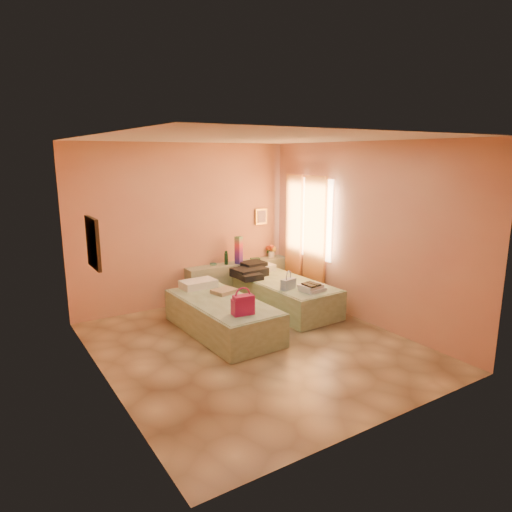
# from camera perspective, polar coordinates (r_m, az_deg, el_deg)

# --- Properties ---
(ground) EXTENTS (4.50, 4.50, 0.00)m
(ground) POSITION_cam_1_polar(r_m,az_deg,el_deg) (6.46, -0.14, -11.19)
(ground) COLOR tan
(ground) RESTS_ON ground
(room_walls) EXTENTS (4.02, 4.51, 2.81)m
(room_walls) POSITION_cam_1_polar(r_m,az_deg,el_deg) (6.55, -1.30, 5.43)
(room_walls) COLOR tan
(room_walls) RESTS_ON ground
(headboard_ledge) EXTENTS (2.05, 0.30, 0.65)m
(headboard_ledge) POSITION_cam_1_polar(r_m,az_deg,el_deg) (8.52, -2.18, -2.93)
(headboard_ledge) COLOR #939F82
(headboard_ledge) RESTS_ON ground
(bed_left) EXTENTS (0.96, 2.03, 0.50)m
(bed_left) POSITION_cam_1_polar(r_m,az_deg,el_deg) (6.85, -4.24, -7.55)
(bed_left) COLOR #A4C19B
(bed_left) RESTS_ON ground
(bed_right) EXTENTS (0.96, 2.03, 0.50)m
(bed_right) POSITION_cam_1_polar(r_m,az_deg,el_deg) (7.85, 3.54, -4.88)
(bed_right) COLOR #A4C19B
(bed_right) RESTS_ON ground
(water_bottle) EXTENTS (0.08, 0.08, 0.24)m
(water_bottle) POSITION_cam_1_polar(r_m,az_deg,el_deg) (8.27, -3.75, -0.26)
(water_bottle) COLOR #143824
(water_bottle) RESTS_ON headboard_ledge
(rainbow_box) EXTENTS (0.15, 0.15, 0.50)m
(rainbow_box) POSITION_cam_1_polar(r_m,az_deg,el_deg) (8.30, -2.18, 0.73)
(rainbow_box) COLOR #A5144E
(rainbow_box) RESTS_ON headboard_ledge
(small_dish) EXTENTS (0.14, 0.14, 0.03)m
(small_dish) POSITION_cam_1_polar(r_m,az_deg,el_deg) (8.26, -5.38, -1.03)
(small_dish) COLOR #4C8C71
(small_dish) RESTS_ON headboard_ledge
(green_book) EXTENTS (0.19, 0.16, 0.03)m
(green_book) POSITION_cam_1_polar(r_m,az_deg,el_deg) (8.66, -0.12, -0.35)
(green_book) COLOR #294D32
(green_book) RESTS_ON headboard_ledge
(flower_vase) EXTENTS (0.22, 0.22, 0.28)m
(flower_vase) POSITION_cam_1_polar(r_m,az_deg,el_deg) (8.86, 1.95, 0.78)
(flower_vase) COLOR white
(flower_vase) RESTS_ON headboard_ledge
(magenta_handbag) EXTENTS (0.31, 0.20, 0.27)m
(magenta_handbag) POSITION_cam_1_polar(r_m,az_deg,el_deg) (6.14, -1.66, -6.10)
(magenta_handbag) COLOR #A5144E
(magenta_handbag) RESTS_ON bed_left
(khaki_garment) EXTENTS (0.41, 0.35, 0.06)m
(khaki_garment) POSITION_cam_1_polar(r_m,az_deg,el_deg) (7.11, -3.99, -4.40)
(khaki_garment) COLOR #9E8965
(khaki_garment) RESTS_ON bed_left
(clothes_pile) EXTENTS (0.67, 0.67, 0.19)m
(clothes_pile) POSITION_cam_1_polar(r_m,az_deg,el_deg) (8.08, -0.53, -1.82)
(clothes_pile) COLOR black
(clothes_pile) RESTS_ON bed_right
(blue_handbag) EXTENTS (0.29, 0.18, 0.17)m
(blue_handbag) POSITION_cam_1_polar(r_m,az_deg,el_deg) (7.29, 4.07, -3.50)
(blue_handbag) COLOR #40659A
(blue_handbag) RESTS_ON bed_right
(towel_stack) EXTENTS (0.38, 0.34, 0.10)m
(towel_stack) POSITION_cam_1_polar(r_m,az_deg,el_deg) (7.25, 7.07, -3.96)
(towel_stack) COLOR silver
(towel_stack) RESTS_ON bed_right
(sandal_pair) EXTENTS (0.19, 0.26, 0.03)m
(sandal_pair) POSITION_cam_1_polar(r_m,az_deg,el_deg) (7.20, 6.96, -3.56)
(sandal_pair) COLOR black
(sandal_pair) RESTS_ON towel_stack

